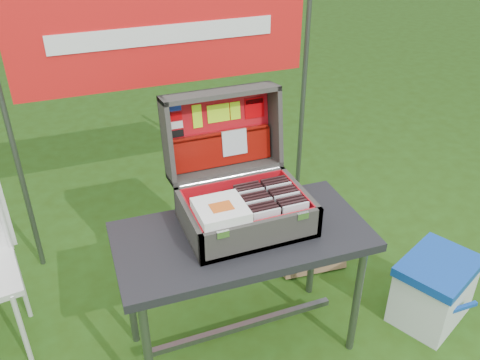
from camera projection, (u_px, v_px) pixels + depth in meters
name	position (u px, v px, depth m)	size (l,w,h in m)	color
ground	(239.00, 360.00, 2.45)	(80.00, 80.00, 0.00)	#24420E
table	(242.00, 292.00, 2.36)	(1.10, 0.55, 0.69)	#26262B
table_top	(242.00, 237.00, 2.20)	(1.10, 0.55, 0.04)	#26262B
table_leg_fr	(357.00, 299.00, 2.35)	(0.04, 0.04, 0.65)	#59595B
table_leg_bl	(129.00, 292.00, 2.40)	(0.04, 0.04, 0.65)	#59595B
table_leg_br	(313.00, 245.00, 2.70)	(0.04, 0.04, 0.65)	#59595B
table_brace	(242.00, 326.00, 2.48)	(0.95, 0.03, 0.03)	#59595B
suitcase	(241.00, 169.00, 2.15)	(0.54, 0.54, 0.51)	#4F4C46
suitcase_base_bottom	(246.00, 224.00, 2.23)	(0.54, 0.38, 0.02)	#4F4C46
suitcase_base_wall_front	(263.00, 236.00, 2.05)	(0.54, 0.02, 0.14)	#4F4C46
suitcase_base_wall_back	(232.00, 191.00, 2.34)	(0.54, 0.02, 0.14)	#4F4C46
suitcase_base_wall_left	(189.00, 225.00, 2.12)	(0.02, 0.38, 0.14)	#4F4C46
suitcase_base_wall_right	(299.00, 200.00, 2.28)	(0.02, 0.38, 0.14)	#4F4C46
suitcase_liner_floor	(246.00, 221.00, 2.22)	(0.50, 0.34, 0.01)	red
suitcase_latch_left	(223.00, 234.00, 1.96)	(0.05, 0.01, 0.03)	silver
suitcase_latch_right	(303.00, 216.00, 2.07)	(0.05, 0.01, 0.03)	silver
suitcase_hinge	(231.00, 177.00, 2.31)	(0.02, 0.02, 0.48)	silver
suitcase_lid_back	(218.00, 129.00, 2.36)	(0.54, 0.38, 0.02)	#4F4C46
suitcase_lid_rim_far	(220.00, 93.00, 2.23)	(0.54, 0.02, 0.14)	#4F4C46
suitcase_lid_rim_near	(225.00, 170.00, 2.37)	(0.54, 0.02, 0.14)	#4F4C46
suitcase_lid_rim_left	(167.00, 142.00, 2.22)	(0.02, 0.38, 0.14)	#4F4C46
suitcase_lid_rim_right	(274.00, 124.00, 2.38)	(0.02, 0.38, 0.14)	#4F4C46
suitcase_lid_liner	(219.00, 130.00, 2.34)	(0.49, 0.34, 0.01)	red
suitcase_liner_wall_front	(261.00, 232.00, 2.06)	(0.50, 0.01, 0.12)	red
suitcase_liner_wall_back	(233.00, 191.00, 2.33)	(0.50, 0.01, 0.12)	red
suitcase_liner_wall_left	(192.00, 222.00, 2.12)	(0.01, 0.34, 0.12)	red
suitcase_liner_wall_right	(297.00, 199.00, 2.27)	(0.01, 0.34, 0.12)	red
suitcase_lid_pocket	(222.00, 149.00, 2.36)	(0.48, 0.15, 0.03)	maroon
suitcase_pocket_edge	(221.00, 134.00, 2.33)	(0.47, 0.02, 0.02)	maroon
suitcase_pocket_cd	(234.00, 142.00, 2.35)	(0.12, 0.12, 0.01)	silver
lid_sticker_cc_a	(175.00, 107.00, 2.23)	(0.05, 0.03, 0.00)	#1933B2
lid_sticker_cc_b	(176.00, 116.00, 2.24)	(0.05, 0.03, 0.00)	#C60005
lid_sticker_cc_c	(177.00, 125.00, 2.26)	(0.05, 0.03, 0.00)	white
lid_sticker_cc_d	(178.00, 134.00, 2.27)	(0.05, 0.03, 0.00)	black
lid_card_neon_tall	(197.00, 116.00, 2.28)	(0.04, 0.11, 0.00)	#B7FC17
lid_card_neon_main	(218.00, 113.00, 2.31)	(0.11, 0.08, 0.00)	#B7FC17
lid_card_neon_small	(235.00, 111.00, 2.33)	(0.05, 0.08, 0.00)	#B7FC17
lid_sticker_band	(254.00, 108.00, 2.36)	(0.10, 0.10, 0.00)	#C60005
lid_sticker_band_bar	(254.00, 101.00, 2.35)	(0.09, 0.02, 0.00)	black
cd_left_0	(267.00, 225.00, 2.08)	(0.12, 0.01, 0.14)	silver
cd_left_1	(265.00, 222.00, 2.10)	(0.12, 0.01, 0.14)	black
cd_left_2	(263.00, 219.00, 2.11)	(0.12, 0.01, 0.14)	black
cd_left_3	(261.00, 216.00, 2.13)	(0.12, 0.01, 0.14)	black
cd_left_4	(259.00, 214.00, 2.15)	(0.12, 0.01, 0.14)	silver
cd_left_5	(257.00, 211.00, 2.16)	(0.12, 0.01, 0.14)	black
cd_left_6	(255.00, 208.00, 2.18)	(0.12, 0.01, 0.14)	black
cd_left_7	(253.00, 206.00, 2.20)	(0.12, 0.01, 0.14)	black
cd_left_8	(251.00, 203.00, 2.21)	(0.12, 0.01, 0.14)	silver
cd_left_9	(249.00, 201.00, 2.23)	(0.12, 0.01, 0.14)	black
cd_left_10	(248.00, 198.00, 2.25)	(0.12, 0.01, 0.14)	black
cd_left_11	(246.00, 196.00, 2.27)	(0.12, 0.01, 0.14)	black
cd_right_0	(295.00, 218.00, 2.12)	(0.12, 0.01, 0.14)	silver
cd_right_1	(293.00, 215.00, 2.14)	(0.12, 0.01, 0.14)	black
cd_right_2	(291.00, 213.00, 2.15)	(0.12, 0.01, 0.14)	black
cd_right_3	(289.00, 210.00, 2.17)	(0.12, 0.01, 0.14)	black
cd_right_4	(286.00, 208.00, 2.19)	(0.12, 0.01, 0.14)	silver
cd_right_5	(284.00, 205.00, 2.20)	(0.12, 0.01, 0.14)	black
cd_right_6	(282.00, 202.00, 2.22)	(0.12, 0.01, 0.14)	black
cd_right_7	(280.00, 200.00, 2.24)	(0.12, 0.01, 0.14)	black
cd_right_8	(278.00, 198.00, 2.25)	(0.12, 0.01, 0.14)	silver
cd_right_9	(276.00, 195.00, 2.27)	(0.12, 0.01, 0.14)	black
cd_right_10	(274.00, 193.00, 2.29)	(0.12, 0.01, 0.14)	black
cd_right_11	(272.00, 191.00, 2.31)	(0.12, 0.01, 0.14)	black
songbook_0	(221.00, 213.00, 2.06)	(0.20, 0.20, 0.01)	white
songbook_1	(221.00, 212.00, 2.06)	(0.20, 0.20, 0.01)	white
songbook_2	(221.00, 211.00, 2.05)	(0.20, 0.20, 0.01)	white
songbook_3	(221.00, 210.00, 2.05)	(0.20, 0.20, 0.01)	white
songbook_4	(221.00, 209.00, 2.05)	(0.20, 0.20, 0.01)	white
songbook_5	(221.00, 208.00, 2.05)	(0.20, 0.20, 0.01)	white
songbook_6	(221.00, 207.00, 2.04)	(0.20, 0.20, 0.01)	white
songbook_7	(221.00, 206.00, 2.04)	(0.20, 0.20, 0.01)	white
songbook_graphic	(221.00, 207.00, 2.03)	(0.09, 0.07, 0.00)	#D85919
cooler	(433.00, 290.00, 2.61)	(0.41, 0.31, 0.36)	white
cooler_body	(432.00, 293.00, 2.62)	(0.39, 0.29, 0.31)	white
cooler_lid	(440.00, 266.00, 2.53)	(0.41, 0.31, 0.05)	#1040A7
cooler_handle	(457.00, 309.00, 2.47)	(0.24, 0.02, 0.02)	#1040A7
chair_leg_fr	(23.00, 331.00, 2.32)	(0.02, 0.02, 0.44)	silver
chair_leg_br	(22.00, 285.00, 2.59)	(0.02, 0.02, 0.44)	silver
chair_upright_right	(2.00, 214.00, 2.39)	(0.02, 0.02, 0.41)	silver
cardboard_box	(314.00, 240.00, 2.93)	(0.38, 0.06, 0.40)	#A17955
banner_post_left	(11.00, 136.00, 2.63)	(0.03, 0.03, 1.70)	#59595B
banner_post_right	(303.00, 93.00, 3.16)	(0.03, 0.03, 1.70)	#59595B
banner	(165.00, 34.00, 2.66)	(1.60, 0.01, 0.55)	red
banner_text	(165.00, 35.00, 2.65)	(1.20, 0.00, 0.10)	white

